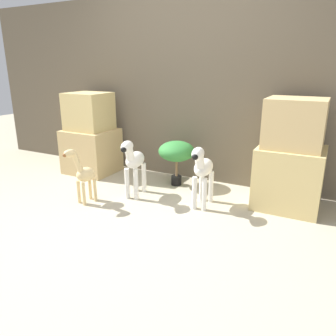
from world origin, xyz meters
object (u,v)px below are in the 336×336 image
(zebra_right, at_px, (202,169))
(potted_palm_front, at_px, (177,152))
(zebra_left, at_px, (134,162))
(giraffe_figurine, at_px, (83,173))

(zebra_right, xyz_separation_m, potted_palm_front, (-0.51, 0.46, 0.01))
(zebra_right, height_order, potted_palm_front, zebra_right)
(zebra_right, bearing_deg, zebra_left, -174.12)
(giraffe_figurine, bearing_deg, zebra_right, 22.74)
(zebra_right, xyz_separation_m, zebra_left, (-0.75, -0.08, 0.00))
(zebra_left, relative_size, potted_palm_front, 1.23)
(giraffe_figurine, bearing_deg, zebra_left, 47.21)
(giraffe_figurine, bearing_deg, potted_palm_front, 56.68)
(zebra_right, xyz_separation_m, giraffe_figurine, (-1.12, -0.47, -0.07))
(zebra_right, relative_size, potted_palm_front, 1.23)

